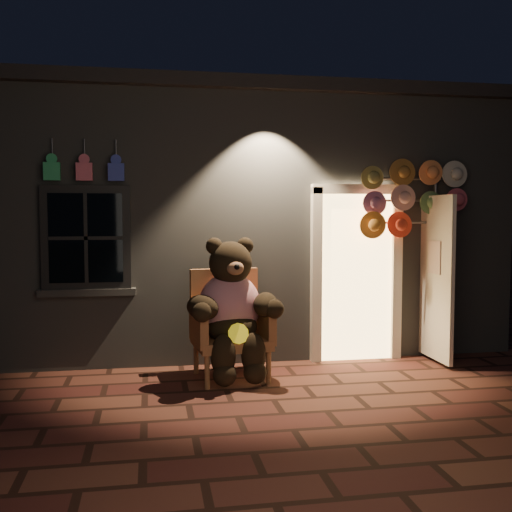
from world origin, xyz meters
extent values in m
plane|color=brown|center=(0.00, 0.00, 0.00)|extent=(60.00, 60.00, 0.00)
cube|color=slate|center=(0.00, 4.00, 1.65)|extent=(7.00, 5.00, 3.30)
cube|color=black|center=(0.00, 4.00, 3.38)|extent=(7.30, 5.30, 0.16)
cube|color=black|center=(-1.90, 1.46, 1.55)|extent=(1.00, 0.10, 1.20)
cube|color=black|center=(-1.90, 1.43, 1.55)|extent=(0.82, 0.06, 1.02)
cube|color=slate|center=(-1.90, 1.46, 0.92)|extent=(1.10, 0.14, 0.08)
cube|color=#FFCA72|center=(1.35, 1.48, 1.05)|extent=(0.92, 0.10, 2.10)
cube|color=beige|center=(0.83, 1.44, 1.05)|extent=(0.12, 0.12, 2.20)
cube|color=beige|center=(1.87, 1.44, 1.05)|extent=(0.12, 0.12, 2.20)
cube|color=beige|center=(1.35, 1.44, 2.13)|extent=(1.16, 0.12, 0.12)
cube|color=beige|center=(2.25, 1.10, 1.05)|extent=(0.05, 0.80, 2.00)
cube|color=#2A9C5A|center=(-2.25, 1.38, 2.30)|extent=(0.18, 0.07, 0.20)
cylinder|color=#59595E|center=(-2.25, 1.44, 2.55)|extent=(0.02, 0.02, 0.25)
cube|color=#CE5568|center=(-1.90, 1.38, 2.30)|extent=(0.18, 0.07, 0.20)
cylinder|color=#59595E|center=(-1.90, 1.44, 2.55)|extent=(0.02, 0.02, 0.25)
cube|color=#2C399D|center=(-1.55, 1.38, 2.30)|extent=(0.18, 0.07, 0.20)
cylinder|color=#59595E|center=(-1.55, 1.44, 2.55)|extent=(0.02, 0.02, 0.25)
cube|color=#A1633E|center=(-0.31, 0.83, 0.41)|extent=(0.86, 0.81, 0.11)
cube|color=#A1633E|center=(-0.35, 1.16, 0.81)|extent=(0.79, 0.17, 0.78)
cube|color=#A1633E|center=(-0.67, 0.77, 0.64)|extent=(0.16, 0.68, 0.45)
cube|color=#A1633E|center=(0.06, 0.85, 0.64)|extent=(0.16, 0.68, 0.45)
cylinder|color=#A1633E|center=(-0.61, 0.48, 0.18)|extent=(0.06, 0.06, 0.36)
cylinder|color=#A1633E|center=(0.06, 0.55, 0.18)|extent=(0.06, 0.06, 0.36)
cylinder|color=#A1633E|center=(-0.68, 1.11, 0.18)|extent=(0.06, 0.06, 0.36)
cylinder|color=#A1633E|center=(-0.01, 1.18, 0.18)|extent=(0.06, 0.06, 0.36)
ellipsoid|color=#B0122F|center=(-0.32, 0.88, 0.81)|extent=(0.75, 0.63, 0.73)
ellipsoid|color=black|center=(-0.31, 0.79, 0.59)|extent=(0.62, 0.55, 0.34)
sphere|color=black|center=(-0.32, 0.82, 1.29)|extent=(0.52, 0.52, 0.47)
sphere|color=black|center=(-0.49, 0.84, 1.48)|extent=(0.18, 0.18, 0.18)
sphere|color=black|center=(-0.15, 0.87, 1.48)|extent=(0.18, 0.18, 0.18)
ellipsoid|color=#8B5D3F|center=(-0.29, 0.61, 1.25)|extent=(0.20, 0.15, 0.15)
ellipsoid|color=black|center=(-0.64, 0.61, 0.84)|extent=(0.45, 0.55, 0.27)
ellipsoid|color=black|center=(0.05, 0.69, 0.84)|extent=(0.37, 0.53, 0.27)
ellipsoid|color=black|center=(-0.44, 0.47, 0.35)|extent=(0.27, 0.27, 0.45)
ellipsoid|color=black|center=(-0.12, 0.51, 0.35)|extent=(0.27, 0.27, 0.45)
sphere|color=black|center=(-0.44, 0.41, 0.16)|extent=(0.25, 0.25, 0.25)
sphere|color=black|center=(-0.11, 0.44, 0.16)|extent=(0.25, 0.25, 0.25)
cylinder|color=yellow|center=(-0.28, 0.49, 0.57)|extent=(0.23, 0.12, 0.22)
cylinder|color=#59595E|center=(2.35, 1.38, 1.22)|extent=(0.04, 0.04, 2.44)
cylinder|color=#59595E|center=(2.08, 1.36, 2.26)|extent=(1.08, 0.03, 0.03)
cylinder|color=#59595E|center=(2.08, 1.36, 1.99)|extent=(1.08, 0.03, 0.03)
cylinder|color=#59595E|center=(2.08, 1.36, 1.72)|extent=(1.08, 0.03, 0.03)
cylinder|color=olive|center=(1.50, 1.30, 2.31)|extent=(0.31, 0.11, 0.31)
cylinder|color=#956128|center=(1.86, 1.27, 2.31)|extent=(0.31, 0.11, 0.31)
cylinder|color=#F38B4B|center=(2.22, 1.24, 2.31)|extent=(0.31, 0.11, 0.31)
cylinder|color=beige|center=(2.58, 1.30, 2.31)|extent=(0.31, 0.11, 0.31)
cylinder|color=#BA6891|center=(1.50, 1.27, 1.99)|extent=(0.31, 0.11, 0.31)
cylinder|color=#DF9D90|center=(1.86, 1.24, 1.99)|extent=(0.31, 0.11, 0.31)
cylinder|color=#5A834B|center=(2.22, 1.30, 1.99)|extent=(0.31, 0.11, 0.31)
cylinder|color=#D64F63|center=(2.58, 1.27, 1.99)|extent=(0.31, 0.11, 0.31)
cylinder|color=orange|center=(1.50, 1.24, 1.67)|extent=(0.31, 0.11, 0.31)
cylinder|color=#E3402A|center=(1.86, 1.30, 1.67)|extent=(0.31, 0.11, 0.31)
camera|label=1|loc=(-1.18, -5.64, 1.82)|focal=42.00mm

